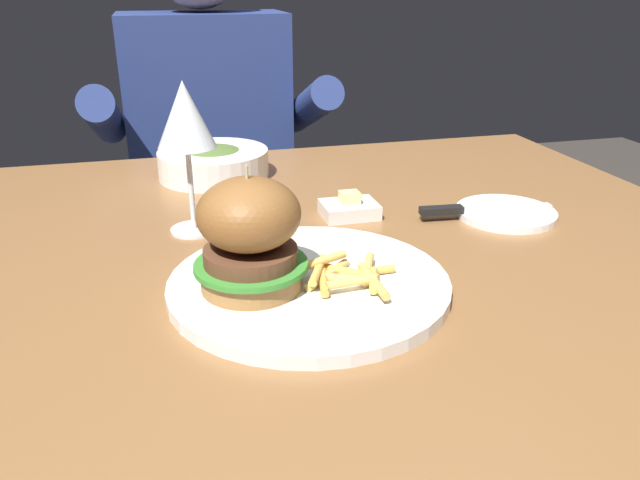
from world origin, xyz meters
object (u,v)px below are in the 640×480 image
object	(u,v)px
burger_sandwich	(250,235)
soup_bowl	(214,162)
butter_dish	(349,208)
bread_plate	(506,213)
table_knife	(473,209)
diner_person	(214,196)
wine_glass	(185,119)
main_plate	(309,284)

from	to	relation	value
burger_sandwich	soup_bowl	bearing A→B (deg)	89.32
butter_dish	soup_bowl	distance (m)	0.29
bread_plate	table_knife	xyz separation A→B (m)	(-0.05, 0.00, 0.01)
burger_sandwich	diner_person	size ratio (longest dim) A/B	0.11
burger_sandwich	soup_bowl	xyz separation A→B (m)	(0.01, 0.45, -0.05)
wine_glass	butter_dish	world-z (taller)	wine_glass
soup_bowl	main_plate	bearing A→B (deg)	-82.73
wine_glass	butter_dish	size ratio (longest dim) A/B	2.55
burger_sandwich	wine_glass	size ratio (longest dim) A/B	0.67
main_plate	wine_glass	size ratio (longest dim) A/B	1.53
butter_dish	table_knife	bearing A→B (deg)	-17.47
wine_glass	diner_person	bearing A→B (deg)	83.16
main_plate	soup_bowl	world-z (taller)	soup_bowl
main_plate	table_knife	size ratio (longest dim) A/B	1.57
burger_sandwich	bread_plate	world-z (taller)	burger_sandwich
diner_person	butter_dish	bearing A→B (deg)	-78.49
burger_sandwich	soup_bowl	world-z (taller)	burger_sandwich
soup_bowl	diner_person	distance (m)	0.47
butter_dish	soup_bowl	size ratio (longest dim) A/B	0.42
bread_plate	butter_dish	world-z (taller)	butter_dish
table_knife	soup_bowl	size ratio (longest dim) A/B	1.05
wine_glass	table_knife	world-z (taller)	wine_glass
wine_glass	diner_person	size ratio (longest dim) A/B	0.17
butter_dish	main_plate	bearing A→B (deg)	-117.88
burger_sandwich	table_knife	distance (m)	0.37
butter_dish	wine_glass	bearing A→B (deg)	-179.87
table_knife	butter_dish	bearing A→B (deg)	162.53
burger_sandwich	diner_person	world-z (taller)	diner_person
main_plate	soup_bowl	distance (m)	0.45
main_plate	bread_plate	xyz separation A→B (m)	(0.32, 0.15, -0.00)
bread_plate	burger_sandwich	bearing A→B (deg)	-158.33
butter_dish	diner_person	bearing A→B (deg)	101.51
table_knife	butter_dish	world-z (taller)	butter_dish
diner_person	burger_sandwich	bearing A→B (deg)	-92.26
burger_sandwich	table_knife	xyz separation A→B (m)	(0.33, 0.16, -0.06)
butter_dish	soup_bowl	world-z (taller)	soup_bowl
wine_glass	bread_plate	xyz separation A→B (m)	(0.43, -0.06, -0.14)
burger_sandwich	butter_dish	xyz separation A→B (m)	(0.17, 0.21, -0.06)
burger_sandwich	butter_dish	distance (m)	0.27
burger_sandwich	butter_dish	size ratio (longest dim) A/B	1.70
main_plate	burger_sandwich	bearing A→B (deg)	-176.18
main_plate	diner_person	bearing A→B (deg)	91.81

